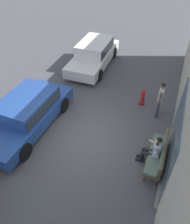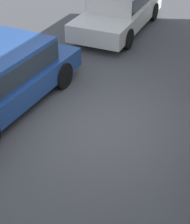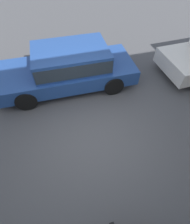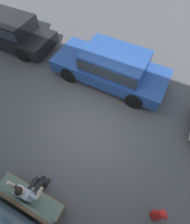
% 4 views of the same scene
% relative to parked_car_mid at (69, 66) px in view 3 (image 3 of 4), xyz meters
% --- Properties ---
extents(ground_plane, '(60.00, 60.00, 0.00)m').
position_rel_parked_car_mid_xyz_m(ground_plane, '(-0.18, 2.47, -0.77)').
color(ground_plane, '#4C4C4F').
extents(parked_car_mid, '(4.69, 2.03, 1.40)m').
position_rel_parked_car_mid_xyz_m(parked_car_mid, '(0.00, 0.00, 0.00)').
color(parked_car_mid, '#23478E').
rests_on(parked_car_mid, ground_plane).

